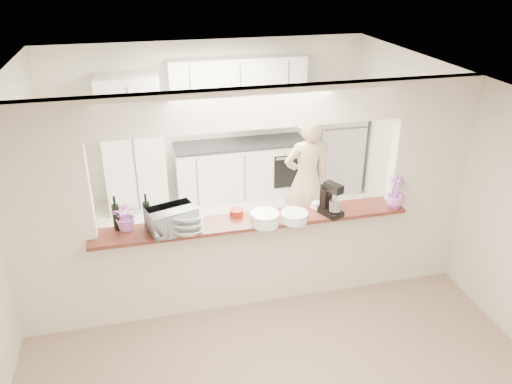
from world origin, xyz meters
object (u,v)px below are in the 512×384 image
object	(u,v)px
refrigerator	(336,141)
toaster_oven	(172,220)
person	(306,180)
stand_mixer	(331,201)

from	to	relation	value
refrigerator	toaster_oven	xyz separation A→B (m)	(-2.90, -2.75, 0.37)
toaster_oven	person	bearing A→B (deg)	17.89
person	toaster_oven	bearing A→B (deg)	30.74
toaster_oven	refrigerator	bearing A→B (deg)	26.59
toaster_oven	person	xyz separation A→B (m)	(1.90, 1.32, -0.33)
refrigerator	person	world-z (taller)	person
refrigerator	person	size ratio (longest dim) A/B	0.96
refrigerator	stand_mixer	world-z (taller)	refrigerator
refrigerator	person	xyz separation A→B (m)	(-1.00, -1.43, 0.04)
refrigerator	toaster_oven	world-z (taller)	refrigerator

